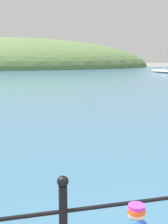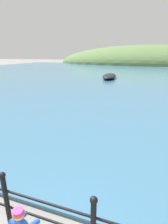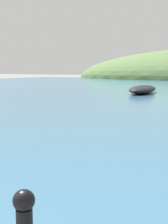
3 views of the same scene
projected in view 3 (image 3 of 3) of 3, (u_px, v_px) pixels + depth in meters
boat_nearest_quay at (143, 89)px, 23.06m from camera, size 2.11×5.14×0.59m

